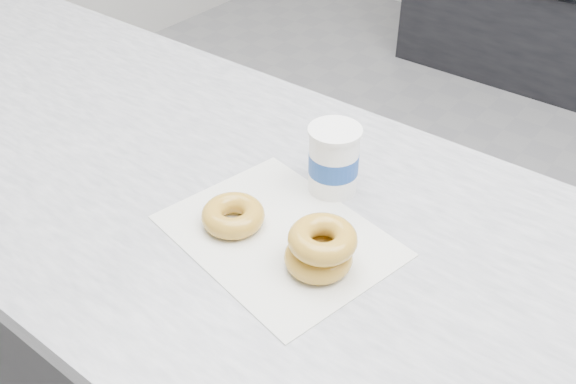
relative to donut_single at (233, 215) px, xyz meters
name	(u,v)px	position (x,y,z in m)	size (l,w,h in m)	color
ground	(447,373)	(0.19, 0.65, -0.92)	(5.00, 5.00, 0.00)	gray
wax_paper	(278,235)	(0.07, 0.02, -0.02)	(0.34, 0.26, 0.00)	silver
donut_single	(233,215)	(0.00, 0.00, 0.00)	(0.10, 0.10, 0.03)	gold
donut_stack	(320,248)	(0.16, 0.01, 0.02)	(0.14, 0.14, 0.07)	gold
coffee_cup	(334,159)	(0.07, 0.17, 0.04)	(0.10, 0.10, 0.12)	white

